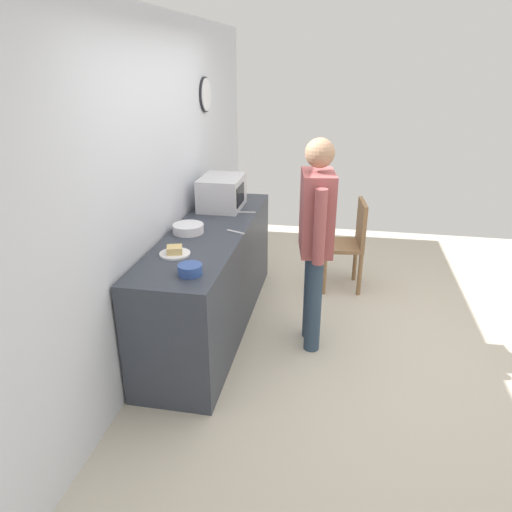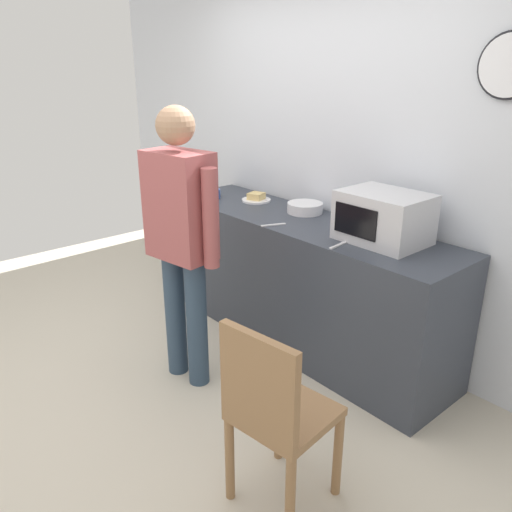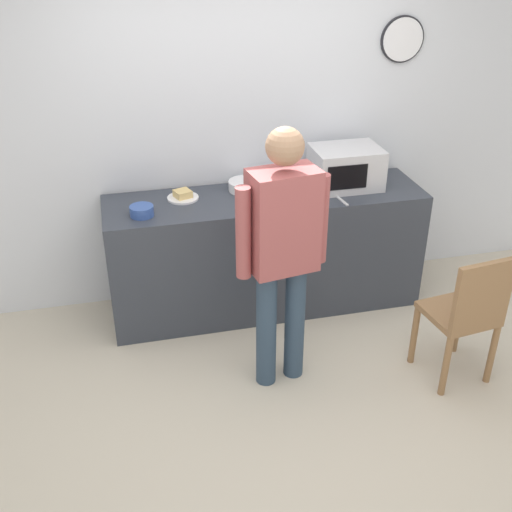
{
  "view_description": "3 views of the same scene",
  "coord_description": "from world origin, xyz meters",
  "px_view_note": "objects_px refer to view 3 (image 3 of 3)",
  "views": [
    {
      "loc": [
        -3.5,
        0.14,
        2.25
      ],
      "look_at": [
        0.21,
        0.84,
        0.67
      ],
      "focal_mm": 33.26,
      "sensor_mm": 36.0,
      "label": 1
    },
    {
      "loc": [
        2.46,
        -1.22,
        1.94
      ],
      "look_at": [
        0.13,
        0.8,
        0.76
      ],
      "focal_mm": 35.79,
      "sensor_mm": 36.0,
      "label": 2
    },
    {
      "loc": [
        -0.93,
        -2.86,
        2.75
      ],
      "look_at": [
        -0.04,
        0.84,
        0.65
      ],
      "focal_mm": 44.15,
      "sensor_mm": 36.0,
      "label": 3
    }
  ],
  "objects_px": {
    "salad_bowl": "(246,186)",
    "fork_utensil": "(269,209)",
    "microwave": "(346,167)",
    "spoon_utensil": "(342,201)",
    "cereal_bowl": "(142,211)",
    "person_standing": "(282,244)",
    "wooden_chair": "(467,313)",
    "sandwich_plate": "(183,196)"
  },
  "relations": [
    {
      "from": "cereal_bowl",
      "to": "person_standing",
      "type": "relative_size",
      "value": 0.09
    },
    {
      "from": "spoon_utensil",
      "to": "cereal_bowl",
      "type": "bearing_deg",
      "value": 176.32
    },
    {
      "from": "microwave",
      "to": "fork_utensil",
      "type": "height_order",
      "value": "microwave"
    },
    {
      "from": "person_standing",
      "to": "microwave",
      "type": "bearing_deg",
      "value": 51.52
    },
    {
      "from": "person_standing",
      "to": "fork_utensil",
      "type": "bearing_deg",
      "value": 82.32
    },
    {
      "from": "microwave",
      "to": "salad_bowl",
      "type": "xyz_separation_m",
      "value": [
        -0.74,
        0.1,
        -0.11
      ]
    },
    {
      "from": "cereal_bowl",
      "to": "spoon_utensil",
      "type": "relative_size",
      "value": 0.96
    },
    {
      "from": "cereal_bowl",
      "to": "fork_utensil",
      "type": "relative_size",
      "value": 0.96
    },
    {
      "from": "sandwich_plate",
      "to": "spoon_utensil",
      "type": "distance_m",
      "value": 1.14
    },
    {
      "from": "salad_bowl",
      "to": "wooden_chair",
      "type": "relative_size",
      "value": 0.27
    },
    {
      "from": "cereal_bowl",
      "to": "fork_utensil",
      "type": "distance_m",
      "value": 0.87
    },
    {
      "from": "salad_bowl",
      "to": "cereal_bowl",
      "type": "xyz_separation_m",
      "value": [
        -0.78,
        -0.27,
        -0.0
      ]
    },
    {
      "from": "sandwich_plate",
      "to": "microwave",
      "type": "bearing_deg",
      "value": -2.23
    },
    {
      "from": "fork_utensil",
      "to": "spoon_utensil",
      "type": "height_order",
      "value": "same"
    },
    {
      "from": "salad_bowl",
      "to": "fork_utensil",
      "type": "xyz_separation_m",
      "value": [
        0.08,
        -0.38,
        -0.03
      ]
    },
    {
      "from": "salad_bowl",
      "to": "spoon_utensil",
      "type": "xyz_separation_m",
      "value": [
        0.63,
        -0.36,
        -0.03
      ]
    },
    {
      "from": "microwave",
      "to": "spoon_utensil",
      "type": "relative_size",
      "value": 2.94
    },
    {
      "from": "sandwich_plate",
      "to": "person_standing",
      "type": "bearing_deg",
      "value": -64.84
    },
    {
      "from": "microwave",
      "to": "wooden_chair",
      "type": "relative_size",
      "value": 0.53
    },
    {
      "from": "sandwich_plate",
      "to": "fork_utensil",
      "type": "height_order",
      "value": "sandwich_plate"
    },
    {
      "from": "sandwich_plate",
      "to": "salad_bowl",
      "type": "bearing_deg",
      "value": 6.24
    },
    {
      "from": "salad_bowl",
      "to": "person_standing",
      "type": "distance_m",
      "value": 1.04
    },
    {
      "from": "fork_utensil",
      "to": "wooden_chair",
      "type": "bearing_deg",
      "value": -42.29
    },
    {
      "from": "salad_bowl",
      "to": "fork_utensil",
      "type": "distance_m",
      "value": 0.39
    },
    {
      "from": "cereal_bowl",
      "to": "wooden_chair",
      "type": "xyz_separation_m",
      "value": [
        1.91,
        -1.06,
        -0.43
      ]
    },
    {
      "from": "salad_bowl",
      "to": "person_standing",
      "type": "relative_size",
      "value": 0.15
    },
    {
      "from": "microwave",
      "to": "fork_utensil",
      "type": "bearing_deg",
      "value": -156.88
    },
    {
      "from": "microwave",
      "to": "wooden_chair",
      "type": "bearing_deg",
      "value": -72.66
    },
    {
      "from": "sandwich_plate",
      "to": "person_standing",
      "type": "xyz_separation_m",
      "value": [
        0.47,
        -0.99,
        0.06
      ]
    },
    {
      "from": "sandwich_plate",
      "to": "salad_bowl",
      "type": "xyz_separation_m",
      "value": [
        0.48,
        0.05,
        0.01
      ]
    },
    {
      "from": "microwave",
      "to": "spoon_utensil",
      "type": "xyz_separation_m",
      "value": [
        -0.11,
        -0.26,
        -0.15
      ]
    },
    {
      "from": "sandwich_plate",
      "to": "person_standing",
      "type": "distance_m",
      "value": 1.1
    },
    {
      "from": "salad_bowl",
      "to": "person_standing",
      "type": "bearing_deg",
      "value": -90.53
    },
    {
      "from": "wooden_chair",
      "to": "sandwich_plate",
      "type": "bearing_deg",
      "value": 141.33
    },
    {
      "from": "wooden_chair",
      "to": "salad_bowl",
      "type": "bearing_deg",
      "value": 130.18
    },
    {
      "from": "person_standing",
      "to": "cereal_bowl",
      "type": "bearing_deg",
      "value": 135.04
    },
    {
      "from": "microwave",
      "to": "spoon_utensil",
      "type": "bearing_deg",
      "value": -113.72
    },
    {
      "from": "fork_utensil",
      "to": "person_standing",
      "type": "bearing_deg",
      "value": -97.68
    },
    {
      "from": "spoon_utensil",
      "to": "wooden_chair",
      "type": "relative_size",
      "value": 0.18
    },
    {
      "from": "wooden_chair",
      "to": "spoon_utensil",
      "type": "bearing_deg",
      "value": 117.19
    },
    {
      "from": "microwave",
      "to": "wooden_chair",
      "type": "xyz_separation_m",
      "value": [
        0.39,
        -1.23,
        -0.55
      ]
    },
    {
      "from": "person_standing",
      "to": "wooden_chair",
      "type": "height_order",
      "value": "person_standing"
    }
  ]
}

